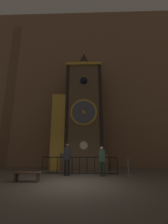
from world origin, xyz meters
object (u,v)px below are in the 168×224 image
at_px(stanchion_post, 129,169).
at_px(clock_tower, 80,116).
at_px(visitor_bench, 27,175).
at_px(visitor_near, 67,156).
at_px(visitor_far, 102,158).

bearing_deg(stanchion_post, clock_tower, 148.45).
height_order(stanchion_post, visitor_bench, stanchion_post).
relative_size(stanchion_post, visitor_bench, 0.71).
distance_m(visitor_near, visitor_bench, 2.47).
xyz_separation_m(visitor_far, stanchion_post, (1.68, 0.72, -0.69)).
bearing_deg(clock_tower, visitor_bench, -118.90).
bearing_deg(visitor_far, stanchion_post, 17.17).
bearing_deg(visitor_far, visitor_near, 171.89).
xyz_separation_m(clock_tower, visitor_near, (-0.60, -2.57, -3.01)).
height_order(clock_tower, visitor_near, clock_tower).
xyz_separation_m(visitor_near, stanchion_post, (3.74, 0.64, -0.81)).
xyz_separation_m(visitor_near, visitor_bench, (-1.70, -1.60, -0.79)).
bearing_deg(stanchion_post, visitor_bench, -157.65).
xyz_separation_m(clock_tower, visitor_bench, (-2.30, -4.17, -3.80)).
xyz_separation_m(clock_tower, visitor_far, (1.46, -2.65, -3.12)).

